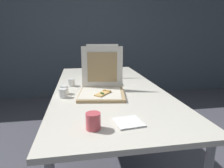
% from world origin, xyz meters
% --- Properties ---
extents(wall_back, '(10.00, 0.10, 2.60)m').
position_xyz_m(wall_back, '(0.00, 2.71, 1.30)').
color(wall_back, '#4C5660').
rests_on(wall_back, ground).
extents(table, '(0.93, 2.04, 0.75)m').
position_xyz_m(table, '(0.00, 0.56, 0.70)').
color(table, silver).
rests_on(table, ground).
extents(pizza_box_front, '(0.40, 0.42, 0.37)m').
position_xyz_m(pizza_box_front, '(-0.08, 0.33, 0.81)').
color(pizza_box_front, tan).
rests_on(pizza_box_front, table).
extents(pizza_box_middle, '(0.39, 0.47, 0.36)m').
position_xyz_m(pizza_box_middle, '(-0.01, 0.79, 0.81)').
color(pizza_box_middle, tan).
rests_on(pizza_box_middle, table).
extents(cup_white_mid, '(0.06, 0.06, 0.07)m').
position_xyz_m(cup_white_mid, '(-0.33, 0.63, 0.79)').
color(cup_white_mid, white).
rests_on(cup_white_mid, table).
extents(cup_white_near_left, '(0.06, 0.06, 0.07)m').
position_xyz_m(cup_white_near_left, '(-0.38, 0.30, 0.79)').
color(cup_white_near_left, white).
rests_on(cup_white_near_left, table).
extents(cup_white_near_center, '(0.06, 0.06, 0.07)m').
position_xyz_m(cup_white_near_center, '(-0.38, 0.39, 0.79)').
color(cup_white_near_center, white).
rests_on(cup_white_near_center, table).
extents(cup_printed_front, '(0.08, 0.08, 0.09)m').
position_xyz_m(cup_printed_front, '(-0.19, -0.25, 0.80)').
color(cup_printed_front, '#D14C56').
rests_on(cup_printed_front, table).
extents(napkin_pile, '(0.16, 0.16, 0.01)m').
position_xyz_m(napkin_pile, '(0.01, -0.22, 0.76)').
color(napkin_pile, white).
rests_on(napkin_pile, table).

